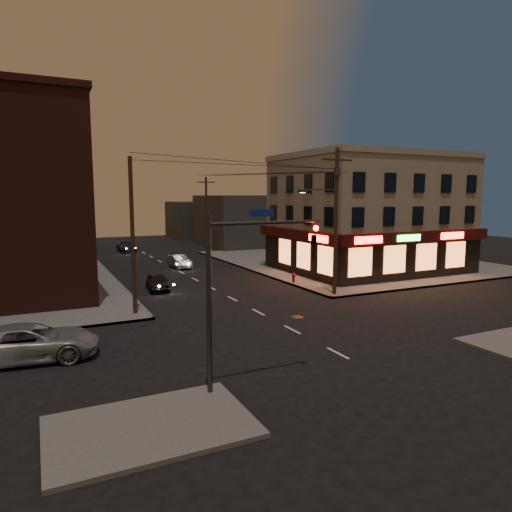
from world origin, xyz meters
TOP-DOWN VIEW (x-y plane):
  - ground at (0.00, 0.00)m, footprint 120.00×120.00m
  - sidewalk_ne at (18.00, 19.00)m, footprint 24.00×28.00m
  - pizza_building at (15.93, 13.43)m, footprint 15.85×12.85m
  - bg_building_ne_a at (14.00, 38.00)m, footprint 10.00×12.00m
  - bg_building_nw at (-13.00, 42.00)m, footprint 9.00×10.00m
  - bg_building_ne_b at (12.00, 52.00)m, footprint 8.00×8.00m
  - utility_pole_main at (6.68, 5.80)m, footprint 4.20×0.44m
  - utility_pole_far at (6.80, 32.00)m, footprint 0.26×0.26m
  - utility_pole_west at (-6.80, 6.50)m, footprint 0.24×0.24m
  - traffic_signal at (-5.57, -5.60)m, footprint 4.49×0.32m
  - suv_cross at (-12.28, 1.01)m, footprint 5.86×3.23m
  - sedan_near at (-3.85, 13.14)m, footprint 1.92×3.85m
  - sedan_mid at (0.61, 22.73)m, footprint 1.72×3.90m
  - sedan_far at (-1.64, 38.36)m, footprint 2.26×5.03m
  - fire_hydrant at (6.40, 10.70)m, footprint 0.33×0.33m

SIDE VIEW (x-z plane):
  - ground at x=0.00m, z-range 0.00..0.00m
  - sidewalk_ne at x=18.00m, z-range 0.00..0.15m
  - fire_hydrant at x=6.40m, z-range 0.18..0.95m
  - sedan_mid at x=0.61m, z-range 0.00..1.25m
  - sedan_near at x=-3.85m, z-range 0.00..1.26m
  - sedan_far at x=-1.64m, z-range 0.00..1.43m
  - suv_cross at x=-12.28m, z-range 0.00..1.55m
  - bg_building_ne_b at x=12.00m, z-range 0.00..6.00m
  - bg_building_ne_a at x=14.00m, z-range 0.00..7.00m
  - bg_building_nw at x=-13.00m, z-range 0.00..8.00m
  - traffic_signal at x=-5.57m, z-range 0.92..7.39m
  - utility_pole_far at x=6.80m, z-range 0.15..9.15m
  - utility_pole_west at x=-6.80m, z-range 0.15..9.15m
  - pizza_building at x=15.93m, z-range 0.10..10.60m
  - utility_pole_main at x=6.68m, z-range 0.76..10.76m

